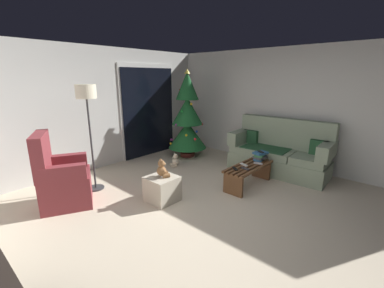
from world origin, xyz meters
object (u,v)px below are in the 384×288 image
Objects in this scene: teddy_bear_cream_by_tree at (175,161)px; remote_white at (244,165)px; remote_black at (235,169)px; book_stack at (260,156)px; remote_silver at (258,163)px; remote_graphite at (245,169)px; teddy_bear_chestnut at (162,169)px; ottoman at (162,189)px; couch at (279,153)px; cell_phone at (261,152)px; coffee_table at (249,172)px; armchair at (62,180)px; christmas_tree at (187,119)px; floor_lamp at (87,102)px.

remote_white is at bearing -86.78° from teddy_bear_cream_by_tree.
remote_black is 0.52× the size of book_stack.
book_stack is at bearing 12.21° from remote_silver.
remote_graphite is 0.55× the size of teddy_bear_chestnut.
teddy_bear_chestnut reaches higher than ottoman.
remote_silver is at bearing 179.09° from couch.
remote_silver is at bearing -126.97° from cell_phone.
remote_white is 1.00× the size of remote_black.
armchair is (-2.49, 1.74, 0.14)m from coffee_table.
couch is 2.19m from teddy_bear_cream_by_tree.
remote_graphite is at bearing -33.06° from teddy_bear_chestnut.
remote_white is (-0.06, 0.07, 0.14)m from coffee_table.
cell_phone is 3.38m from armchair.
remote_silver is at bearing -79.66° from teddy_bear_cream_by_tree.
remote_black is 1.24m from teddy_bear_chestnut.
teddy_bear_cream_by_tree is at bearing 118.79° from remote_black.
christmas_tree reaches higher than book_stack.
remote_silver is at bearing -27.00° from teddy_bear_chestnut.
remote_graphite is (-1.25, 0.05, -0.00)m from couch.
book_stack is (-0.65, 0.10, 0.07)m from couch.
book_stack is at bearing -21.96° from ottoman.
remote_graphite is at bearing 177.86° from couch.
remote_graphite is 0.39m from remote_silver.
floor_lamp reaches higher than coffee_table.
teddy_bear_chestnut reaches higher than teddy_bear_cream_by_tree.
remote_black is (-0.12, 0.13, 0.00)m from remote_graphite.
remote_silver and remote_black have the same top height.
remote_graphite is at bearing -110.89° from christmas_tree.
floor_lamp is at bearing -177.70° from christmas_tree.
cell_phone is 2.07m from christmas_tree.
cell_phone is 1.93m from teddy_bear_chestnut.
cell_phone is 0.50× the size of teddy_bear_cream_by_tree.
floor_lamp reaches higher than ottoman.
christmas_tree reaches higher than ottoman.
armchair is at bearing 148.83° from book_stack.
remote_graphite is 1.00× the size of remote_silver.
remote_black is 0.55× the size of teddy_bear_chestnut.
remote_black is at bearing -49.81° from floor_lamp.
armchair is 0.63× the size of floor_lamp.
ottoman is at bearing -43.14° from armchair.
couch is 6.62× the size of book_stack.
coffee_table is 0.97× the size of armchair.
coffee_table is 1.59m from teddy_bear_chestnut.
teddy_bear_cream_by_tree is at bearing -157.27° from christmas_tree.
ottoman is (-1.80, 0.73, -0.35)m from cell_phone.
remote_white is 1.08× the size of cell_phone.
remote_graphite is at bearing -142.18° from cell_phone.
remote_white is 0.07× the size of christmas_tree.
coffee_table is 7.05× the size of remote_black.
coffee_table is 7.05× the size of remote_graphite.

